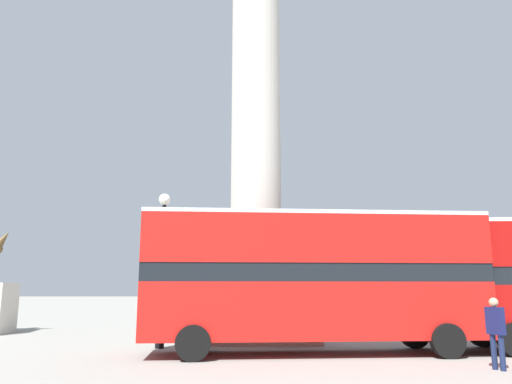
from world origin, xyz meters
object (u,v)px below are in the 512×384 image
monument_column (256,126)px  pedestrian_near_lamp (496,329)px  bus_b (313,276)px  street_lamp (162,260)px

monument_column → pedestrian_near_lamp: (5.98, -7.59, -7.87)m
monument_column → pedestrian_near_lamp: monument_column is taller
pedestrian_near_lamp → monument_column: bearing=-162.7°
monument_column → bus_b: size_ratio=2.05×
street_lamp → monument_column: bearing=41.1°
street_lamp → pedestrian_near_lamp: (9.30, -4.69, -1.98)m
street_lamp → bus_b: bearing=-17.8°
monument_column → bus_b: 8.10m
pedestrian_near_lamp → bus_b: bearing=-146.9°
bus_b → pedestrian_near_lamp: (4.22, -3.06, -1.39)m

